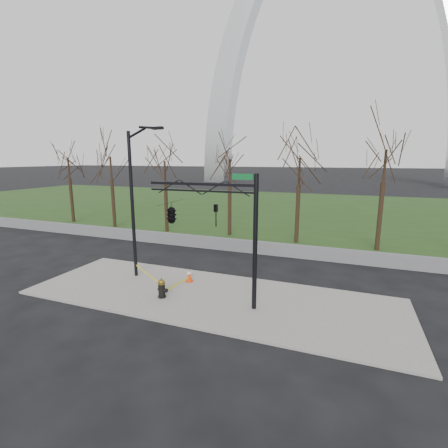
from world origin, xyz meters
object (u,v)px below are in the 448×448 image
at_px(street_light, 135,195).
at_px(traffic_cone, 189,275).
at_px(fire_hydrant, 162,289).
at_px(traffic_signal_mast, 186,214).

bearing_deg(street_light, traffic_cone, 14.02).
height_order(fire_hydrant, street_light, street_light).
relative_size(fire_hydrant, street_light, 0.12).
bearing_deg(fire_hydrant, traffic_signal_mast, 29.80).
bearing_deg(traffic_cone, fire_hydrant, -97.02).
distance_m(street_light, traffic_signal_mast, 4.24).
bearing_deg(traffic_cone, traffic_signal_mast, -64.57).
bearing_deg(traffic_signal_mast, street_light, 157.66).
xyz_separation_m(fire_hydrant, traffic_signal_mast, (1.16, 0.44, 3.61)).
relative_size(traffic_cone, traffic_signal_mast, 0.12).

